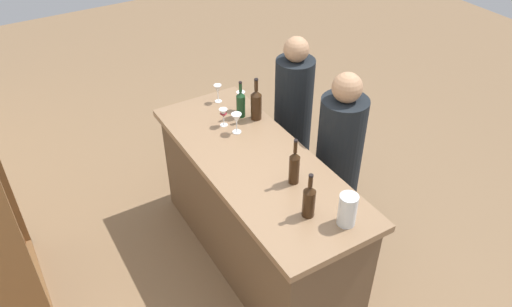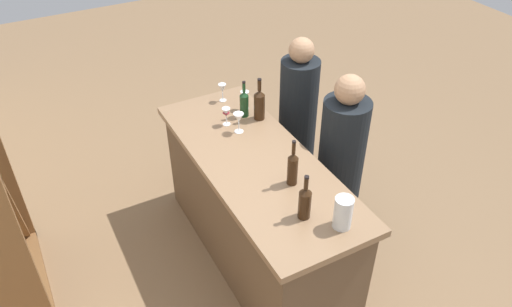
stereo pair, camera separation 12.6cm
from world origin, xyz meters
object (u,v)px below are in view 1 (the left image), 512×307
at_px(wine_bottle_second_right_olive_green, 241,103).
at_px(wine_glass_near_center, 218,90).
at_px(wine_glass_far_left, 223,114).
at_px(water_pitcher, 347,210).
at_px(wine_glass_near_right, 236,119).
at_px(person_center_guest, 293,123).
at_px(wine_glass_near_left, 241,97).
at_px(wine_bottle_leftmost_amber_brown, 309,200).
at_px(wine_bottle_center_amber_brown, 256,104).
at_px(wine_bottle_second_left_amber_brown, 294,166).
at_px(person_left_guest, 338,164).

height_order(wine_bottle_second_right_olive_green, wine_glass_near_center, wine_bottle_second_right_olive_green).
bearing_deg(wine_glass_far_left, water_pitcher, -174.42).
relative_size(wine_glass_near_right, person_center_guest, 0.11).
bearing_deg(wine_glass_near_left, wine_glass_near_center, 26.92).
bearing_deg(wine_bottle_second_right_olive_green, wine_glass_far_left, 104.66).
bearing_deg(wine_bottle_second_right_olive_green, wine_bottle_leftmost_amber_brown, 170.25).
bearing_deg(wine_glass_near_right, wine_bottle_center_amber_brown, -68.25).
bearing_deg(wine_glass_near_center, wine_bottle_second_left_amber_brown, 177.48).
bearing_deg(water_pitcher, person_center_guest, -22.72).
xyz_separation_m(wine_bottle_center_amber_brown, person_center_guest, (0.13, -0.44, -0.40)).
xyz_separation_m(wine_bottle_leftmost_amber_brown, person_left_guest, (0.57, -0.72, -0.40)).
bearing_deg(wine_glass_far_left, wine_bottle_second_left_amber_brown, -174.81).
height_order(wine_glass_near_left, person_center_guest, person_center_guest).
relative_size(wine_glass_far_left, water_pitcher, 0.68).
xyz_separation_m(wine_glass_near_left, wine_glass_far_left, (-0.13, 0.22, -0.01)).
xyz_separation_m(wine_bottle_leftmost_amber_brown, wine_glass_near_left, (1.25, -0.25, -0.01)).
bearing_deg(water_pitcher, wine_bottle_center_amber_brown, -6.06).
relative_size(wine_bottle_center_amber_brown, wine_glass_near_left, 2.21).
distance_m(wine_bottle_second_left_amber_brown, person_center_guest, 1.17).
bearing_deg(wine_bottle_second_right_olive_green, wine_bottle_second_left_amber_brown, 173.40).
relative_size(wine_bottle_second_right_olive_green, person_left_guest, 0.21).
distance_m(wine_glass_near_center, person_left_guest, 1.11).
bearing_deg(wine_glass_near_left, person_center_guest, -95.29).
xyz_separation_m(wine_glass_near_right, person_center_guest, (0.22, -0.66, -0.39)).
xyz_separation_m(wine_bottle_second_left_amber_brown, wine_glass_far_left, (0.82, 0.07, -0.03)).
bearing_deg(person_left_guest, person_center_guest, -100.71).
distance_m(wine_bottle_second_right_olive_green, wine_glass_near_left, 0.10).
bearing_deg(person_center_guest, wine_glass_near_center, -44.87).
bearing_deg(person_center_guest, wine_bottle_second_left_amber_brown, 33.20).
xyz_separation_m(wine_glass_far_left, person_center_guest, (0.09, -0.70, -0.37)).
bearing_deg(wine_glass_far_left, wine_glass_near_center, -20.69).
xyz_separation_m(wine_glass_near_center, wine_glass_near_right, (-0.46, 0.09, 0.01)).
distance_m(wine_glass_near_left, water_pitcher, 1.42).
relative_size(wine_glass_near_right, person_left_guest, 0.11).
relative_size(wine_bottle_second_left_amber_brown, person_left_guest, 0.23).
bearing_deg(wine_glass_near_center, wine_bottle_center_amber_brown, -160.50).
relative_size(person_left_guest, person_center_guest, 0.98).
bearing_deg(wine_bottle_second_right_olive_green, wine_glass_near_center, 9.84).
bearing_deg(wine_bottle_leftmost_amber_brown, wine_glass_near_center, -5.92).
bearing_deg(wine_glass_near_right, wine_bottle_leftmost_amber_brown, 176.30).
distance_m(wine_glass_near_left, wine_glass_near_center, 0.22).
bearing_deg(wine_bottle_leftmost_amber_brown, person_left_guest, -51.40).
relative_size(wine_bottle_second_right_olive_green, wine_glass_near_right, 1.90).
height_order(wine_bottle_center_amber_brown, person_left_guest, person_left_guest).
bearing_deg(wine_bottle_second_left_amber_brown, wine_glass_near_left, -8.99).
bearing_deg(wine_bottle_leftmost_amber_brown, wine_glass_far_left, -1.29).
distance_m(wine_bottle_center_amber_brown, person_left_guest, 0.78).
distance_m(wine_bottle_leftmost_amber_brown, wine_glass_far_left, 1.11).
relative_size(wine_bottle_leftmost_amber_brown, wine_glass_near_center, 2.06).
bearing_deg(wine_glass_near_left, wine_bottle_second_right_olive_green, 150.09).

